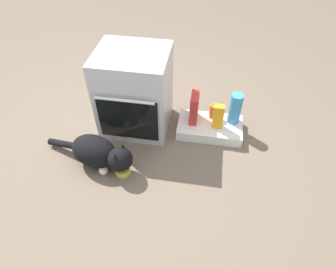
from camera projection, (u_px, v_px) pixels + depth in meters
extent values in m
plane|color=#6B5B4C|center=(134.00, 153.00, 2.57)|extent=(8.00, 8.00, 0.00)
cube|color=#B7BABF|center=(135.00, 92.00, 2.57)|extent=(0.60, 0.52, 0.76)
cube|color=black|center=(128.00, 120.00, 2.45)|extent=(0.51, 0.01, 0.42)
cylinder|color=silver|center=(124.00, 101.00, 2.27)|extent=(0.48, 0.02, 0.02)
cube|color=white|center=(210.00, 128.00, 2.72)|extent=(0.59, 0.33, 0.10)
cylinder|color=#D1D14C|center=(123.00, 170.00, 2.40)|extent=(0.12, 0.12, 0.05)
sphere|color=brown|center=(122.00, 169.00, 2.38)|extent=(0.07, 0.07, 0.07)
ellipsoid|color=black|center=(94.00, 151.00, 2.39)|extent=(0.45, 0.36, 0.26)
sphere|color=black|center=(120.00, 159.00, 2.30)|extent=(0.20, 0.20, 0.20)
cone|color=black|center=(123.00, 148.00, 2.28)|extent=(0.07, 0.07, 0.09)
cone|color=black|center=(115.00, 158.00, 2.21)|extent=(0.07, 0.07, 0.09)
cylinder|color=black|center=(64.00, 144.00, 2.53)|extent=(0.34, 0.15, 0.14)
sphere|color=silver|center=(113.00, 158.00, 2.48)|extent=(0.07, 0.07, 0.07)
sphere|color=silver|center=(103.00, 170.00, 2.38)|extent=(0.07, 0.07, 0.07)
cylinder|color=#388CD1|center=(235.00, 109.00, 2.60)|extent=(0.11, 0.11, 0.30)
cube|color=orange|center=(218.00, 117.00, 2.57)|extent=(0.09, 0.06, 0.24)
cube|color=#B72D28|center=(194.00, 108.00, 2.63)|extent=(0.07, 0.18, 0.28)
cylinder|color=#D16023|center=(214.00, 111.00, 2.70)|extent=(0.08, 0.08, 0.14)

